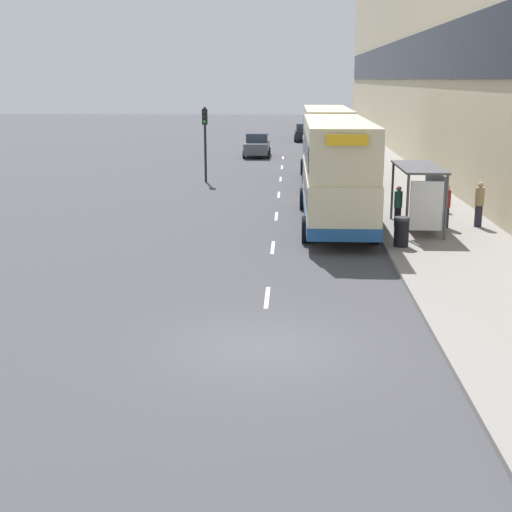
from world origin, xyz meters
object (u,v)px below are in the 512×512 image
Objects in this scene: double_decker_bus_near at (336,170)px; car_0 at (324,148)px; double_decker_bus_ahead at (326,144)px; car_2 at (304,132)px; traffic_light_far_kerb at (205,132)px; pedestrian_2 at (398,206)px; pedestrian_3 at (446,206)px; pedestrian_at_shelter at (479,204)px; pedestrian_1 at (440,192)px; car_1 at (257,145)px; bus_shelter at (424,186)px; litter_bin at (401,232)px.

car_0 is at bearing 88.50° from double_decker_bus_near.
double_decker_bus_ahead is 2.73× the size of car_2.
car_0 is 0.98× the size of traffic_light_far_kerb.
pedestrian_3 reaches higher than pedestrian_2.
pedestrian_3 is (-1.37, -0.28, -0.04)m from pedestrian_at_shelter.
double_decker_bus_near is at bearing -91.50° from car_0.
pedestrian_1 is 15.30m from traffic_light_far_kerb.
pedestrian_2 is at bearing -85.94° from car_2.
car_2 is 0.92× the size of traffic_light_far_kerb.
pedestrian_3 is (4.31, -1.03, -1.26)m from double_decker_bus_near.
double_decker_bus_ahead is at bearing 108.09° from car_1.
car_1 is 14.80m from traffic_light_far_kerb.
bus_shelter is at bearing -39.84° from pedestrian_2.
traffic_light_far_kerb is (-11.73, 9.62, 1.97)m from pedestrian_1.
pedestrian_1 is 1.00× the size of pedestrian_2.
litter_bin is (1.43, -29.17, -0.19)m from car_0.
pedestrian_1 is (1.56, 4.47, -0.90)m from bus_shelter.
bus_shelter is at bearing -160.40° from pedestrian_at_shelter.
pedestrian_3 is (4.88, -42.59, 0.18)m from car_2.
car_2 is 42.56m from pedestrian_2.
pedestrian_2 is at bearing -80.42° from double_decker_bus_ahead.
traffic_light_far_kerb is at bearing 125.83° from bus_shelter.
double_decker_bus_near is 6.25× the size of pedestrian_3.
litter_bin is (2.08, -4.41, -1.62)m from double_decker_bus_near.
car_1 is 15.13m from car_2.
pedestrian_at_shelter is 3.71m from pedestrian_1.
double_decker_bus_near is at bearing -149.42° from pedestrian_1.
car_1 is 29.35m from pedestrian_3.
traffic_light_far_kerb reaches higher than litter_bin.
bus_shelter is 3.30m from litter_bin.
pedestrian_3 reaches higher than litter_bin.
bus_shelter is at bearing 105.34° from car_1.
double_decker_bus_near is 2.40× the size of car_1.
double_decker_bus_near is 24.80m from car_0.
bus_shelter is 3.69m from double_decker_bus_near.
double_decker_bus_near is 14.27m from traffic_light_far_kerb.
traffic_light_far_kerb reaches higher than car_2.
pedestrian_at_shelter reaches higher than car_0.
pedestrian_3 is (-0.55, -3.90, 0.05)m from pedestrian_1.
car_0 is 4.06× the size of litter_bin.
pedestrian_at_shelter is 0.42× the size of traffic_light_far_kerb.
bus_shelter is 2.32× the size of pedestrian_at_shelter.
pedestrian_3 reaches higher than pedestrian_1.
car_0 is (-2.65, 26.35, -1.02)m from bus_shelter.
double_decker_bus_ahead is 6.68× the size of pedestrian_2.
pedestrian_1 reaches higher than car_2.
double_decker_bus_ahead is 10.80m from pedestrian_1.
car_1 is at bearing 110.24° from pedestrian_at_shelter.
pedestrian_3 is 17.65m from traffic_light_far_kerb.
pedestrian_at_shelter is 3.24m from pedestrian_2.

